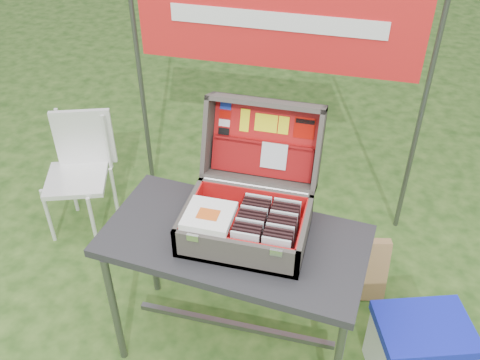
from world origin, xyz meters
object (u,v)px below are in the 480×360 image
(chair, at_px, (77,180))
(cooler, at_px, (418,350))
(table, at_px, (235,293))
(suitcase, at_px, (249,187))
(cardboard_box, at_px, (354,269))

(chair, bearing_deg, cooler, -35.99)
(table, distance_m, cooler, 0.91)
(suitcase, bearing_deg, chair, 156.26)
(table, xyz_separation_m, cooler, (0.89, 0.02, -0.18))
(chair, bearing_deg, suitcase, -43.97)
(cooler, xyz_separation_m, chair, (-2.04, 0.58, 0.20))
(cooler, bearing_deg, chair, 145.25)
(table, height_order, chair, chair)
(suitcase, xyz_separation_m, cardboard_box, (0.50, 0.40, -0.78))
(suitcase, distance_m, cooler, 1.15)
(chair, relative_size, cardboard_box, 2.03)
(suitcase, height_order, cardboard_box, suitcase)
(table, relative_size, suitcase, 2.15)
(cardboard_box, bearing_deg, suitcase, -153.45)
(suitcase, height_order, chair, suitcase)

